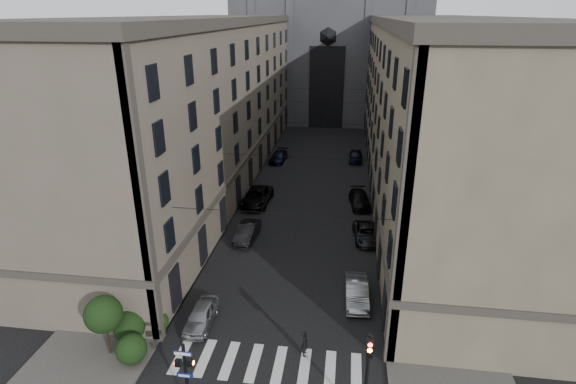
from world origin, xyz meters
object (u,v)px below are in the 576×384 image
at_px(car_left_midnear, 247,232).
at_px(car_left_far, 279,157).
at_px(car_right_far, 356,156).
at_px(pedestrian, 305,343).
at_px(car_right_near, 357,292).
at_px(car_left_near, 201,316).
at_px(car_right_midnear, 366,233).
at_px(pedestrian_signal_left, 185,371).
at_px(car_left_midfar, 257,197).
at_px(gothic_tower, 332,21).
at_px(traffic_light_right, 368,368).
at_px(car_right_midfar, 360,200).

height_order(car_left_midnear, car_left_far, car_left_midnear).
height_order(car_left_midnear, car_right_far, car_right_far).
bearing_deg(pedestrian, car_right_near, -31.74).
height_order(car_left_near, pedestrian, pedestrian).
height_order(car_right_near, pedestrian, pedestrian).
relative_size(car_right_midnear, car_right_far, 1.05).
distance_m(car_right_near, car_right_far, 32.84).
distance_m(pedestrian_signal_left, car_right_near, 13.81).
bearing_deg(car_left_midfar, car_right_midnear, -27.81).
bearing_deg(gothic_tower, car_right_far, -79.98).
bearing_deg(pedestrian_signal_left, car_right_far, 78.49).
bearing_deg(pedestrian, traffic_light_right, -144.35).
relative_size(traffic_light_right, car_left_midnear, 1.15).
height_order(gothic_tower, car_left_far, gothic_tower).
xyz_separation_m(gothic_tower, traffic_light_right, (5.60, -73.04, -14.51)).
relative_size(car_left_midnear, car_left_far, 0.95).
bearing_deg(car_left_midfar, car_left_far, 92.63).
distance_m(car_left_near, car_right_midnear, 17.53).
bearing_deg(car_left_near, car_right_far, 75.46).
relative_size(car_left_far, pedestrian, 2.73).
distance_m(traffic_light_right, car_right_far, 43.03).
distance_m(traffic_light_right, car_right_midfar, 27.52).
distance_m(car_left_far, car_right_near, 33.05).
bearing_deg(car_left_near, pedestrian_signal_left, -76.94).
xyz_separation_m(pedestrian_signal_left, car_left_midfar, (-1.78, 26.83, -1.51)).
xyz_separation_m(car_right_near, pedestrian, (-3.12, -5.96, 0.13)).
xyz_separation_m(car_left_midfar, car_right_near, (10.56, -16.30, -0.06)).
xyz_separation_m(traffic_light_right, car_left_near, (-10.51, 6.08, -2.61)).
height_order(car_right_midnear, pedestrian, pedestrian).
bearing_deg(traffic_light_right, pedestrian, 129.76).
relative_size(gothic_tower, traffic_light_right, 11.15).
bearing_deg(car_left_far, car_left_near, -84.01).
height_order(gothic_tower, car_right_midfar, gothic_tower).
xyz_separation_m(pedestrian_signal_left, traffic_light_right, (9.11, 0.42, 0.97)).
relative_size(pedestrian_signal_left, car_right_near, 0.88).
distance_m(car_left_midfar, car_right_midnear, 13.34).
distance_m(car_left_far, car_right_midnear, 24.64).
relative_size(car_right_near, pedestrian, 2.60).
relative_size(gothic_tower, pedestrian_signal_left, 14.50).
relative_size(car_right_near, car_right_midnear, 0.97).
height_order(car_right_midfar, car_right_far, car_right_far).
relative_size(pedestrian_signal_left, car_right_midnear, 0.85).
height_order(traffic_light_right, car_right_midfar, traffic_light_right).
bearing_deg(car_left_far, car_right_midfar, -46.59).
xyz_separation_m(car_left_far, car_right_midfar, (10.98, -14.04, 0.02)).
xyz_separation_m(car_left_midnear, car_left_far, (-0.74, 23.23, -0.05)).
relative_size(car_left_near, car_left_far, 0.84).
xyz_separation_m(car_right_near, car_right_midnear, (0.93, 9.52, -0.09)).
xyz_separation_m(car_left_midfar, car_right_midnear, (11.49, -6.77, -0.16)).
height_order(gothic_tower, traffic_light_right, gothic_tower).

